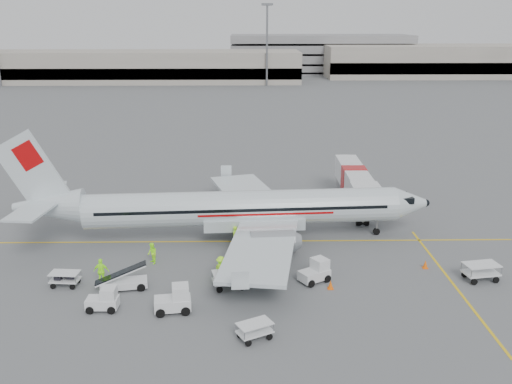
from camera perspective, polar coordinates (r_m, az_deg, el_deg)
The scene contains 25 objects.
ground at distance 48.94m, azimuth 0.04°, elevation -4.94°, with size 360.00×360.00×0.00m, color #56595B.
stripe_lead at distance 48.94m, azimuth 0.04°, elevation -4.94°, with size 44.00×0.20×0.01m, color yellow.
stripe_cross at distance 44.16m, azimuth 18.92°, elevation -8.43°, with size 0.20×20.00×0.01m, color yellow.
terminal_west at distance 180.26m, azimuth -13.83°, elevation 12.10°, with size 110.00×22.00×9.00m, color gray, non-canonical shape.
terminal_east at distance 203.57m, azimuth 19.87°, elevation 12.24°, with size 90.00×26.00×10.00m, color gray, non-canonical shape.
parking_garage at distance 207.32m, azimuth 6.38°, elevation 13.74°, with size 62.00×24.00×14.00m, color slate, non-canonical shape.
treeline at distance 220.93m, azimuth -0.77°, elevation 12.99°, with size 300.00×3.00×6.00m, color black, non-canonical shape.
mast_center at distance 163.66m, azimuth 1.11°, elevation 14.41°, with size 3.20×1.20×22.00m, color slate, non-canonical shape.
aircraft at distance 47.90m, azimuth -1.39°, elevation 0.66°, with size 34.96×27.40×9.64m, color silver, non-canonical shape.
jet_bridge at distance 58.07m, azimuth 9.71°, elevation 0.49°, with size 2.90×15.49×4.07m, color silver, non-canonical shape.
belt_loader at distance 41.32m, azimuth -13.13°, elevation -7.94°, with size 4.31×1.62×2.33m, color silver, non-canonical shape.
tug_fore at distance 41.64m, azimuth 5.85°, elevation -7.85°, with size 2.18×1.25×1.68m, color silver, non-canonical shape.
tug_mid at distance 37.83m, azimuth -8.35°, elevation -10.53°, with size 2.34×1.34×1.81m, color silver, non-canonical shape.
tug_aft at distance 39.03m, azimuth -15.14°, elevation -10.26°, with size 2.04×1.17×1.58m, color silver, non-canonical shape.
cart_loaded_a at distance 40.69m, azimuth -2.68°, elevation -8.76°, with size 2.33×1.38×1.21m, color silver, non-canonical shape.
cart_loaded_b at distance 43.12m, azimuth -18.55°, elevation -8.26°, with size 2.02×1.20×1.06m, color silver, non-canonical shape.
cart_empty_a at distance 34.73m, azimuth -0.13°, elevation -13.72°, with size 2.05×1.21×1.07m, color silver, non-canonical shape.
cart_empty_b at distance 44.80m, azimuth 21.56°, elevation -7.45°, with size 2.48×1.47×1.29m, color silver, non-canonical shape.
cone_nose at distance 45.62m, azimuth 16.58°, elevation -6.92°, with size 0.41×0.41×0.67m, color #FF5E09.
cone_port at distance 66.33m, azimuth -2.77°, elevation 1.26°, with size 0.41×0.41×0.67m, color #FF5E09.
cone_stbd at distance 40.95m, azimuth 7.46°, elevation -9.15°, with size 0.41×0.41×0.66m, color #FF5E09.
crew_a at distance 47.19m, azimuth -2.03°, elevation -4.55°, with size 0.70×0.46×1.92m, color #A2F71F.
crew_b at distance 45.07m, azimuth -10.34°, elevation -6.06°, with size 0.82×0.64×1.68m, color #A2F71F.
crew_c at distance 41.61m, azimuth -3.52°, elevation -7.66°, with size 1.22×0.70×1.88m, color #A2F71F.
crew_d at distance 42.56m, azimuth -15.20°, elevation -7.66°, with size 1.12×0.47×1.91m, color #A2F71F.
Camera 1 is at (-0.79, -45.40, 18.25)m, focal length 40.00 mm.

